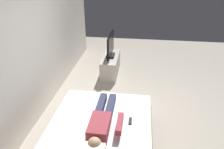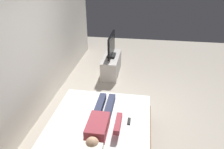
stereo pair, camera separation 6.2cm
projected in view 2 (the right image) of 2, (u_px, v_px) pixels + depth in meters
The scene contains 7 objects.
ground_plane at pixel (128, 120), 4.11m from camera, with size 10.00×10.00×0.00m, color #ADA393.
back_wall at pixel (39, 39), 4.05m from camera, with size 6.40×0.10×2.80m, color silver.
bed at pixel (98, 140), 3.28m from camera, with size 1.96×1.59×0.54m.
person at pixel (101, 121), 3.13m from camera, with size 1.26×0.46×0.18m.
remote at pixel (129, 121), 3.24m from camera, with size 0.15×0.04×0.02m, color black.
tv_stand at pixel (111, 65), 5.74m from camera, with size 1.10×0.40×0.50m, color #B7B2AD.
tv at pixel (111, 46), 5.50m from camera, with size 0.88×0.20×0.59m.
Camera 2 is at (-3.25, -0.19, 2.67)m, focal length 34.49 mm.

